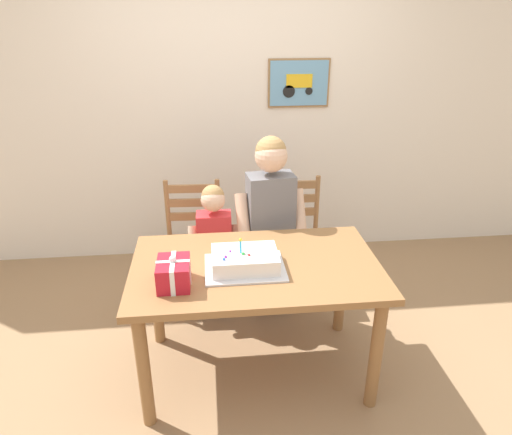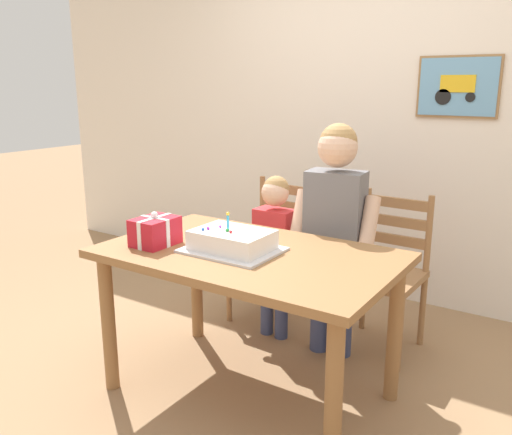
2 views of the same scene
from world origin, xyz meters
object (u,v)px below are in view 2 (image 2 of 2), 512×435
Objects in this scene: gift_box_red_large at (155,231)px; child_younger at (275,241)px; chair_left at (273,250)px; chair_right at (385,272)px; child_older at (335,219)px; dining_table at (249,272)px; birthday_cake at (232,241)px.

gift_box_red_large is 0.22× the size of child_younger.
gift_box_red_large is 1.08m from chair_left.
child_younger is (0.16, -0.24, 0.15)m from chair_left.
child_older is (-0.22, -0.24, 0.34)m from chair_right.
dining_table is 1.52× the size of chair_right.
chair_right is at bearing 65.72° from dining_table.
dining_table is 0.65m from child_younger.
birthday_cake is at bearing -147.04° from dining_table.
gift_box_red_large is 0.17× the size of child_older.
chair_left is 1.00× the size of chair_right.
birthday_cake is 0.70m from child_younger.
birthday_cake reaches higher than dining_table.
chair_right is at bearing 47.90° from child_older.
chair_right reaches higher than dining_table.
chair_right is 0.48m from child_older.
chair_right is 0.69× the size of child_older.
dining_table is 1.05× the size of child_older.
child_older reaches higher than chair_left.
chair_right is at bearing 21.85° from child_younger.
birthday_cake is (-0.07, -0.04, 0.15)m from dining_table.
chair_left is at bearing 109.43° from birthday_cake.
chair_left reaches higher than dining_table.
dining_table is 1.52× the size of chair_left.
child_older is at bearing 74.91° from dining_table.
child_younger is (-0.16, 0.65, -0.19)m from birthday_cake.
child_younger reaches higher than birthday_cake.
chair_left is 0.33m from child_younger.
chair_right is (0.77, 0.00, 0.00)m from chair_left.
dining_table is at bearing -65.91° from chair_left.
gift_box_red_large is at bearing -128.19° from child_older.
child_younger reaches higher than chair_left.
child_younger is at bearing -56.88° from chair_left.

